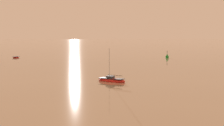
# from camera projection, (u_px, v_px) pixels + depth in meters

# --- Properties ---
(sailboat_moored_0) EXTENTS (4.42, 4.00, 5.12)m
(sailboat_moored_0) POSITION_uv_depth(u_px,v_px,m) (112.00, 80.00, 51.68)
(sailboat_moored_0) COLOR red
(sailboat_moored_0) RESTS_ON ground
(rowboat_moored_2) EXTENTS (1.93, 3.43, 0.51)m
(rowboat_moored_2) POSITION_uv_depth(u_px,v_px,m) (16.00, 57.00, 102.29)
(rowboat_moored_2) COLOR red
(rowboat_moored_2) RESTS_ON ground
(channel_buoy) EXTENTS (0.90, 0.90, 2.30)m
(channel_buoy) POSITION_uv_depth(u_px,v_px,m) (167.00, 56.00, 101.44)
(channel_buoy) COLOR #198C2D
(channel_buoy) RESTS_ON ground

